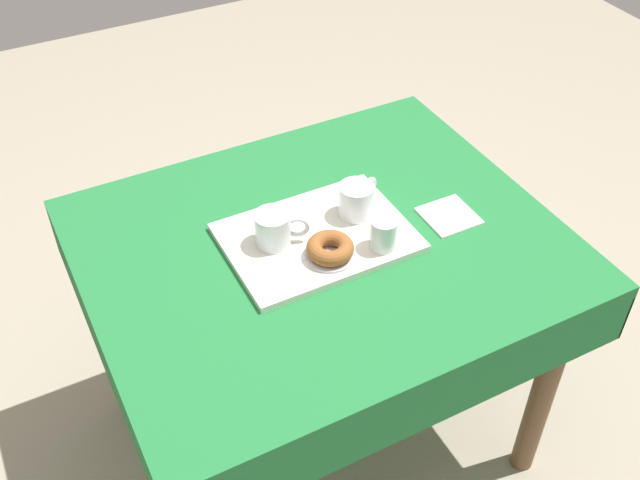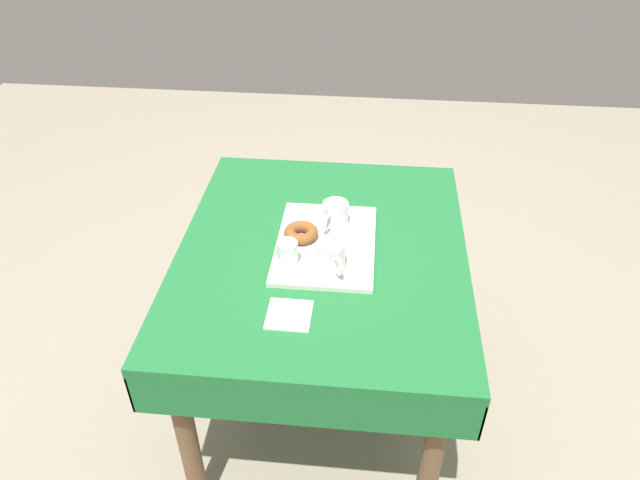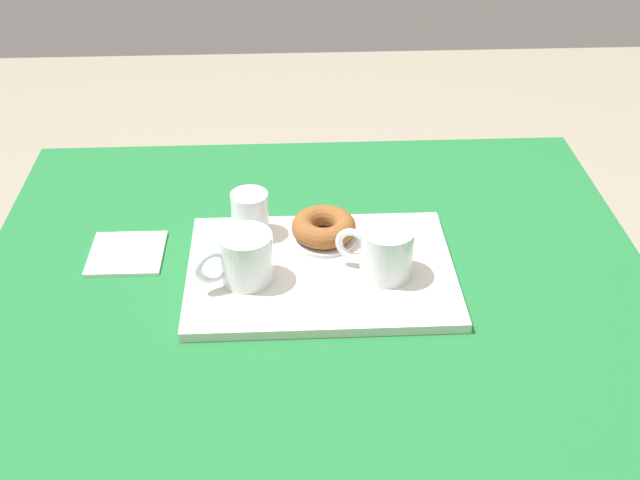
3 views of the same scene
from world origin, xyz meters
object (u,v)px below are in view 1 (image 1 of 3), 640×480
dining_table (322,275)px  tea_mug_right (357,201)px  water_glass_near (383,235)px  serving_tray (317,237)px  tea_mug_left (274,230)px  paper_napkin (449,216)px  sugar_donut_left (330,248)px  donut_plate_left (330,255)px

dining_table → tea_mug_right: (-0.11, -0.04, 0.17)m
water_glass_near → dining_table: bearing=-42.0°
serving_tray → dining_table: bearing=131.0°
tea_mug_right → tea_mug_left: bearing=1.3°
tea_mug_left → dining_table: bearing=163.7°
serving_tray → water_glass_near: water_glass_near is taller
tea_mug_left → paper_napkin: 0.45m
sugar_donut_left → paper_napkin: sugar_donut_left is taller
dining_table → donut_plate_left: (0.02, 0.07, 0.13)m
serving_tray → donut_plate_left: donut_plate_left is taller
serving_tray → donut_plate_left: bearing=83.8°
water_glass_near → donut_plate_left: water_glass_near is taller
dining_table → tea_mug_left: 0.21m
dining_table → serving_tray: serving_tray is taller
tea_mug_right → donut_plate_left: bearing=39.6°
donut_plate_left → sugar_donut_left: sugar_donut_left is taller
dining_table → sugar_donut_left: 0.17m
water_glass_near → serving_tray: bearing=-42.6°
tea_mug_right → donut_plate_left: (0.13, 0.11, -0.04)m
tea_mug_right → water_glass_near: size_ratio=1.56×
sugar_donut_left → paper_napkin: 0.34m
tea_mug_right → paper_napkin: tea_mug_right is taller
tea_mug_right → paper_napkin: bearing=154.0°
dining_table → donut_plate_left: bearing=76.1°
tea_mug_right → water_glass_near: tea_mug_right is taller
tea_mug_left → water_glass_near: 0.26m
sugar_donut_left → serving_tray: bearing=-96.2°
dining_table → paper_napkin: bearing=168.7°
serving_tray → donut_plate_left: size_ratio=3.72×
dining_table → water_glass_near: 0.22m
serving_tray → sugar_donut_left: bearing=83.8°
tea_mug_left → sugar_donut_left: 0.14m
tea_mug_left → sugar_donut_left: size_ratio=1.13×
serving_tray → water_glass_near: bearing=137.4°
tea_mug_left → donut_plate_left: bearing=132.0°
dining_table → serving_tray: bearing=-49.0°
dining_table → tea_mug_left: size_ratio=8.93×
serving_tray → paper_napkin: serving_tray is taller
tea_mug_right → water_glass_near: (0.01, 0.14, -0.00)m
dining_table → water_glass_near: (-0.11, 0.10, 0.17)m
tea_mug_left → water_glass_near: size_ratio=1.59×
tea_mug_right → sugar_donut_left: 0.17m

